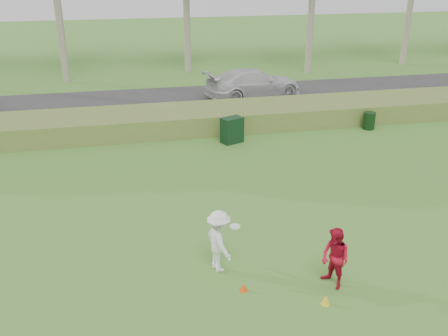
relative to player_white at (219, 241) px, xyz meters
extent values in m
plane|color=#3C7627|center=(0.87, -0.64, -0.81)|extent=(120.00, 120.00, 0.00)
cube|color=#59712D|center=(0.87, 11.36, -0.36)|extent=(80.00, 3.00, 0.90)
cube|color=#2D2D2D|center=(0.87, 16.36, -0.78)|extent=(80.00, 6.00, 0.06)
imported|color=white|center=(0.00, 0.00, 0.00)|extent=(0.83, 1.15, 1.61)
cylinder|color=white|center=(0.40, 0.00, 0.36)|extent=(0.27, 0.27, 0.03)
imported|color=#B00F28|center=(2.50, -1.25, -0.05)|extent=(0.80, 0.89, 1.51)
cone|color=#F1480C|center=(0.38, -0.99, -0.70)|extent=(0.19, 0.19, 0.21)
cone|color=yellow|center=(2.06, -1.87, -0.69)|extent=(0.21, 0.21, 0.23)
cube|color=black|center=(2.49, 9.10, -0.26)|extent=(1.02, 0.84, 1.09)
cylinder|color=black|center=(9.03, 9.52, -0.41)|extent=(0.63, 0.63, 0.79)
imported|color=silver|center=(5.34, 15.99, 0.04)|extent=(5.72, 3.18, 1.57)
camera|label=1|loc=(-2.16, -10.34, 6.35)|focal=40.00mm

